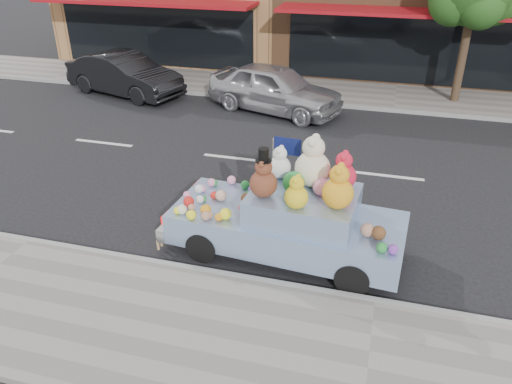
% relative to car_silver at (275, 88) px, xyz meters
% --- Properties ---
extents(ground, '(120.00, 120.00, 0.00)m').
position_rel_car_silver_xyz_m(ground, '(3.91, -4.06, -0.78)').
color(ground, black).
rests_on(ground, ground).
extents(near_sidewalk, '(60.00, 3.00, 0.12)m').
position_rel_car_silver_xyz_m(near_sidewalk, '(3.91, -10.56, -0.72)').
color(near_sidewalk, gray).
rests_on(near_sidewalk, ground).
extents(far_sidewalk, '(60.00, 3.00, 0.12)m').
position_rel_car_silver_xyz_m(far_sidewalk, '(3.91, 2.44, -0.72)').
color(far_sidewalk, gray).
rests_on(far_sidewalk, ground).
extents(near_kerb, '(60.00, 0.12, 0.13)m').
position_rel_car_silver_xyz_m(near_kerb, '(3.91, -9.06, -0.72)').
color(near_kerb, gray).
rests_on(near_kerb, ground).
extents(far_kerb, '(60.00, 0.12, 0.13)m').
position_rel_car_silver_xyz_m(far_kerb, '(3.91, 0.94, -0.72)').
color(far_kerb, gray).
rests_on(far_kerb, ground).
extents(car_silver, '(4.93, 3.15, 1.56)m').
position_rel_car_silver_xyz_m(car_silver, '(0.00, 0.00, 0.00)').
color(car_silver, '#BABABF').
rests_on(car_silver, ground).
extents(car_dark, '(4.82, 2.83, 1.50)m').
position_rel_car_silver_xyz_m(car_dark, '(-5.72, 0.33, -0.03)').
color(car_dark, black).
rests_on(car_dark, ground).
extents(art_car, '(4.59, 2.05, 2.31)m').
position_rel_car_silver_xyz_m(art_car, '(2.22, -7.95, 0.05)').
color(art_car, black).
rests_on(art_car, ground).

